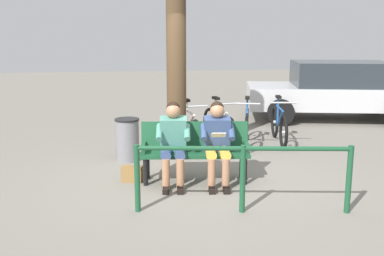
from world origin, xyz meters
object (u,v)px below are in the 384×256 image
at_px(bench, 195,147).
at_px(person_companion, 173,139).
at_px(litter_bin, 128,140).
at_px(bicycle_orange, 189,130).
at_px(parked_car, 334,89).
at_px(person_reading, 217,139).
at_px(handbag, 132,174).
at_px(bicycle_red, 279,125).
at_px(bicycle_black, 219,127).
at_px(bicycle_green, 247,127).
at_px(tree_trunk, 176,54).

distance_m(bench, person_companion, 0.39).
height_order(person_companion, litter_bin, person_companion).
bearing_deg(bicycle_orange, parked_car, 114.39).
relative_size(person_reading, handbag, 4.00).
xyz_separation_m(bicycle_red, parked_car, (-2.22, -2.24, 0.41)).
xyz_separation_m(litter_bin, bicycle_orange, (-1.17, -0.67, -0.01)).
bearing_deg(bicycle_red, bench, -35.23).
relative_size(litter_bin, bicycle_black, 0.44).
bearing_deg(handbag, person_reading, 169.05).
xyz_separation_m(handbag, litter_bin, (0.05, -1.17, 0.25)).
bearing_deg(bicycle_green, tree_trunk, -53.42).
xyz_separation_m(tree_trunk, parked_car, (-4.34, -2.82, -1.04)).
height_order(tree_trunk, bicycle_black, tree_trunk).
distance_m(person_reading, bicycle_green, 2.49).
xyz_separation_m(person_companion, tree_trunk, (-0.23, -1.60, 1.15)).
xyz_separation_m(bench, handbag, (0.94, -0.04, -0.39)).
distance_m(person_companion, handbag, 0.83).
height_order(tree_trunk, litter_bin, tree_trunk).
bearing_deg(litter_bin, parked_car, -149.39).
height_order(person_reading, bicycle_red, person_reading).
bearing_deg(bench, parked_car, -127.44).
xyz_separation_m(tree_trunk, litter_bin, (0.89, 0.27, -1.45)).
distance_m(bench, bicycle_red, 2.89).
relative_size(person_reading, parked_car, 0.27).
height_order(tree_trunk, parked_car, tree_trunk).
bearing_deg(bicycle_orange, person_companion, -20.91).
distance_m(bench, handbag, 1.01).
relative_size(bicycle_black, parked_car, 0.37).
distance_m(tree_trunk, bicycle_red, 2.64).
bearing_deg(person_companion, tree_trunk, -91.14).
bearing_deg(bicycle_orange, bicycle_red, 89.29).
bearing_deg(handbag, bicycle_red, -145.65).
distance_m(bench, parked_car, 6.05).
bearing_deg(litter_bin, bicycle_green, -160.60).
distance_m(person_companion, bicycle_green, 2.75).
relative_size(person_companion, handbag, 4.00).
height_order(bench, bicycle_orange, bicycle_orange).
bearing_deg(person_reading, bicycle_black, -95.31).
height_order(tree_trunk, bicycle_green, tree_trunk).
height_order(handbag, litter_bin, litter_bin).
xyz_separation_m(person_reading, bicycle_green, (-1.05, -2.24, -0.31)).
xyz_separation_m(bench, bicycle_black, (-0.80, -2.07, -0.15)).
bearing_deg(parked_car, litter_bin, 43.25).
relative_size(handbag, tree_trunk, 0.08).
relative_size(person_companion, parked_car, 0.27).
bearing_deg(parked_car, tree_trunk, 45.67).
bearing_deg(bicycle_orange, tree_trunk, -41.85).
bearing_deg(bench, tree_trunk, -78.90).
distance_m(person_reading, litter_bin, 1.93).
distance_m(tree_trunk, bicycle_green, 2.13).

